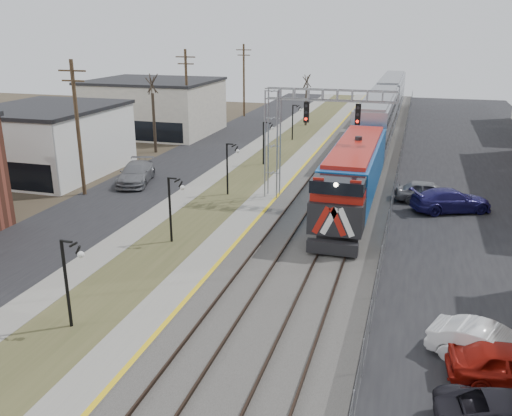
% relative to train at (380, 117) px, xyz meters
% --- Properties ---
extents(street_west, '(7.00, 120.00, 0.04)m').
position_rel_train_xyz_m(street_west, '(-17.00, -16.10, -2.86)').
color(street_west, black).
rests_on(street_west, ground).
extents(sidewalk, '(2.00, 120.00, 0.08)m').
position_rel_train_xyz_m(sidewalk, '(-12.50, -16.10, -2.84)').
color(sidewalk, gray).
rests_on(sidewalk, ground).
extents(grass_median, '(4.00, 120.00, 0.06)m').
position_rel_train_xyz_m(grass_median, '(-9.50, -16.10, -2.85)').
color(grass_median, '#424525').
rests_on(grass_median, ground).
extents(platform, '(2.00, 120.00, 0.24)m').
position_rel_train_xyz_m(platform, '(-6.50, -16.10, -2.76)').
color(platform, gray).
rests_on(platform, ground).
extents(ballast_bed, '(8.00, 120.00, 0.20)m').
position_rel_train_xyz_m(ballast_bed, '(-1.50, -16.10, -2.78)').
color(ballast_bed, '#595651').
rests_on(ballast_bed, ground).
extents(parking_lot, '(16.00, 120.00, 0.04)m').
position_rel_train_xyz_m(parking_lot, '(10.50, -16.10, -2.86)').
color(parking_lot, black).
rests_on(parking_lot, ground).
extents(platform_edge, '(0.24, 120.00, 0.01)m').
position_rel_train_xyz_m(platform_edge, '(-5.62, -16.10, -2.64)').
color(platform_edge, gold).
rests_on(platform_edge, platform).
extents(track_near, '(1.58, 120.00, 0.15)m').
position_rel_train_xyz_m(track_near, '(-3.50, -16.10, -2.61)').
color(track_near, '#2D2119').
rests_on(track_near, ballast_bed).
extents(track_far, '(1.58, 120.00, 0.15)m').
position_rel_train_xyz_m(track_far, '(-0.00, -16.10, -2.61)').
color(track_far, '#2D2119').
rests_on(track_far, ballast_bed).
extents(train, '(3.00, 63.05, 5.33)m').
position_rel_train_xyz_m(train, '(0.00, 0.00, 0.00)').
color(train, '#1458A8').
rests_on(train, ground).
extents(signal_gantry, '(9.00, 1.07, 8.15)m').
position_rel_train_xyz_m(signal_gantry, '(-4.28, -23.10, 2.70)').
color(signal_gantry, gray).
rests_on(signal_gantry, ground).
extents(lampposts, '(0.14, 62.14, 4.00)m').
position_rel_train_xyz_m(lampposts, '(-9.50, -32.81, -0.88)').
color(lampposts, black).
rests_on(lampposts, ground).
extents(utility_poles, '(0.28, 80.28, 10.00)m').
position_rel_train_xyz_m(utility_poles, '(-20.00, -26.10, 2.12)').
color(utility_poles, '#4C3823').
rests_on(utility_poles, ground).
extents(fence, '(0.04, 120.00, 1.60)m').
position_rel_train_xyz_m(fence, '(2.70, -16.10, -2.08)').
color(fence, gray).
rests_on(fence, ground).
extents(buildings_west, '(14.00, 67.00, 7.00)m').
position_rel_train_xyz_m(buildings_west, '(-26.50, -26.89, 0.13)').
color(buildings_west, beige).
rests_on(buildings_west, ground).
extents(bare_trees, '(12.30, 42.30, 5.95)m').
position_rel_train_xyz_m(bare_trees, '(-18.16, -12.18, -0.18)').
color(bare_trees, '#382D23').
rests_on(bare_trees, ground).
extents(car_lot_b, '(4.77, 3.08, 1.49)m').
position_rel_train_xyz_m(car_lot_b, '(7.20, -41.04, -2.14)').
color(car_lot_b, silver).
rests_on(car_lot_b, ground).
extents(car_lot_d, '(5.91, 4.23, 1.59)m').
position_rel_train_xyz_m(car_lot_d, '(6.56, -22.47, -2.09)').
color(car_lot_d, navy).
rests_on(car_lot_d, ground).
extents(car_lot_e, '(4.73, 2.13, 1.58)m').
position_rel_train_xyz_m(car_lot_e, '(5.05, -20.77, -2.10)').
color(car_lot_e, slate).
rests_on(car_lot_e, ground).
extents(car_street_b, '(3.74, 6.11, 1.65)m').
position_rel_train_xyz_m(car_street_b, '(-17.72, -22.16, -2.06)').
color(car_street_b, slate).
rests_on(car_street_b, ground).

